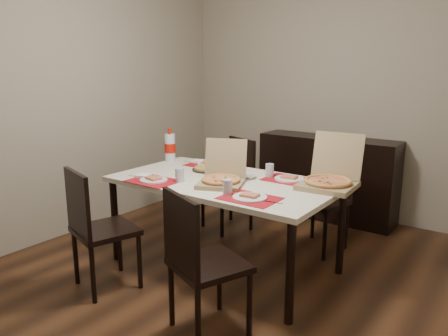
{
  "coord_description": "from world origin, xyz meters",
  "views": [
    {
      "loc": [
        1.81,
        -2.67,
        1.65
      ],
      "look_at": [
        -0.19,
        0.1,
        0.85
      ],
      "focal_mm": 35.0,
      "sensor_mm": 36.0,
      "label": 1
    }
  ],
  "objects": [
    {
      "name": "pizza_box_right",
      "position": [
        0.59,
        0.39,
        0.81
      ],
      "size": [
        0.42,
        0.46,
        0.4
      ],
      "color": "#89744F",
      "rests_on": "dining_table"
    },
    {
      "name": "chair_near_left",
      "position": [
        -0.73,
        -0.77,
        0.51
      ],
      "size": [
        0.53,
        0.53,
        0.93
      ],
      "color": "black",
      "rests_on": "ground"
    },
    {
      "name": "ground",
      "position": [
        0.0,
        0.0,
        -0.01
      ],
      "size": [
        3.8,
        4.0,
        0.02
      ],
      "primitive_type": "cube",
      "color": "#472915",
      "rests_on": "ground"
    },
    {
      "name": "chair_near_right",
      "position": [
        0.25,
        -0.78,
        0.51
      ],
      "size": [
        0.55,
        0.55,
        0.93
      ],
      "color": "black",
      "rests_on": "ground"
    },
    {
      "name": "dip_bowl",
      "position": [
        -0.05,
        0.27,
        0.76
      ],
      "size": [
        0.12,
        0.12,
        0.03
      ],
      "primitive_type": "imported",
      "rotation": [
        0.0,
        0.0,
        0.08
      ],
      "color": "white",
      "rests_on": "dining_table"
    },
    {
      "name": "chair_far_left",
      "position": [
        -0.66,
        0.9,
        0.51
      ],
      "size": [
        0.54,
        0.54,
        0.93
      ],
      "color": "black",
      "rests_on": "ground"
    },
    {
      "name": "chair_far_right",
      "position": [
        0.32,
        0.97,
        0.51
      ],
      "size": [
        0.48,
        0.48,
        0.93
      ],
      "color": "black",
      "rests_on": "ground"
    },
    {
      "name": "setting_far_left",
      "position": [
        -0.59,
        0.43,
        0.77
      ],
      "size": [
        0.5,
        0.3,
        0.11
      ],
      "color": "#A80B15",
      "rests_on": "dining_table"
    },
    {
      "name": "setting_near_right",
      "position": [
        0.2,
        -0.21,
        0.77
      ],
      "size": [
        0.47,
        0.3,
        0.11
      ],
      "color": "#A80B15",
      "rests_on": "dining_table"
    },
    {
      "name": "pizza_box_center",
      "position": [
        -0.12,
        -0.02,
        0.8
      ],
      "size": [
        0.45,
        0.47,
        0.34
      ],
      "color": "#89744F",
      "rests_on": "dining_table"
    },
    {
      "name": "setting_near_left",
      "position": [
        -0.59,
        -0.23,
        0.77
      ],
      "size": [
        0.52,
        0.3,
        0.11
      ],
      "color": "#A80B15",
      "rests_on": "dining_table"
    },
    {
      "name": "soda_bottle",
      "position": [
        -1.04,
        0.39,
        0.88
      ],
      "size": [
        0.11,
        0.11,
        0.32
      ],
      "color": "silver",
      "rests_on": "dining_table"
    },
    {
      "name": "napkin_loose",
      "position": [
        -0.15,
        0.02,
        0.76
      ],
      "size": [
        0.16,
        0.16,
        0.02
      ],
      "primitive_type": "cube",
      "rotation": [
        0.0,
        0.0,
        0.97
      ],
      "color": "white",
      "rests_on": "dining_table"
    },
    {
      "name": "sideboard",
      "position": [
        0.0,
        1.78,
        0.45
      ],
      "size": [
        1.5,
        0.4,
        0.9
      ],
      "primitive_type": "cube",
      "color": "black",
      "rests_on": "ground"
    },
    {
      "name": "room_walls",
      "position": [
        0.0,
        0.43,
        1.73
      ],
      "size": [
        3.84,
        4.02,
        2.62
      ],
      "color": "gray",
      "rests_on": "ground"
    },
    {
      "name": "faina_plate",
      "position": [
        -0.51,
        0.27,
        0.76
      ],
      "size": [
        0.25,
        0.25,
        0.03
      ],
      "color": "black",
      "rests_on": "dining_table"
    },
    {
      "name": "dining_table",
      "position": [
        -0.19,
        0.1,
        0.68
      ],
      "size": [
        1.8,
        1.0,
        0.75
      ],
      "color": "beige",
      "rests_on": "ground"
    },
    {
      "name": "setting_far_right",
      "position": [
        0.19,
        0.41,
        0.77
      ],
      "size": [
        0.51,
        0.3,
        0.11
      ],
      "color": "#A80B15",
      "rests_on": "dining_table"
    }
  ]
}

